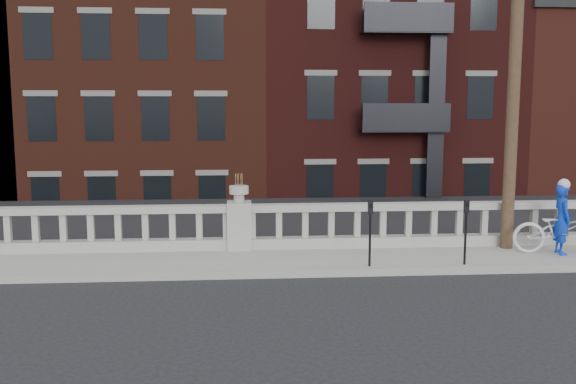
{
  "coord_description": "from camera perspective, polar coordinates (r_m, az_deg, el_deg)",
  "views": [
    {
      "loc": [
        0.03,
        -10.59,
        3.47
      ],
      "look_at": [
        1.07,
        3.2,
        1.57
      ],
      "focal_mm": 40.0,
      "sensor_mm": 36.0,
      "label": 1
    }
  ],
  "objects": [
    {
      "name": "ground",
      "position": [
        11.14,
        -4.32,
        -10.35
      ],
      "size": [
        120.0,
        120.0,
        0.0
      ],
      "primitive_type": "plane",
      "color": "black",
      "rests_on": "ground"
    },
    {
      "name": "sidewalk",
      "position": [
        14.01,
        -4.32,
        -6.23
      ],
      "size": [
        32.0,
        2.2,
        0.15
      ],
      "primitive_type": "cube",
      "color": "gray",
      "rests_on": "ground"
    },
    {
      "name": "balustrade",
      "position": [
        14.81,
        -4.35,
        -3.22
      ],
      "size": [
        28.0,
        0.34,
        1.03
      ],
      "color": "gray",
      "rests_on": "sidewalk"
    },
    {
      "name": "planter_pedestal",
      "position": [
        14.78,
        -4.36,
        -2.49
      ],
      "size": [
        0.55,
        0.55,
        1.76
      ],
      "color": "gray",
      "rests_on": "sidewalk"
    },
    {
      "name": "lower_level",
      "position": [
        33.65,
        -3.41,
        6.38
      ],
      "size": [
        80.0,
        44.0,
        20.8
      ],
      "color": "#605E59",
      "rests_on": "ground"
    },
    {
      "name": "utility_pole",
      "position": [
        15.57,
        19.67,
        13.89
      ],
      "size": [
        1.6,
        0.28,
        10.0
      ],
      "color": "#422D1E",
      "rests_on": "sidewalk"
    },
    {
      "name": "parking_meter_c",
      "position": [
        13.24,
        7.31,
        -3.01
      ],
      "size": [
        0.1,
        0.09,
        1.36
      ],
      "color": "black",
      "rests_on": "sidewalk"
    },
    {
      "name": "parking_meter_d",
      "position": [
        13.79,
        15.53,
        -2.81
      ],
      "size": [
        0.1,
        0.09,
        1.36
      ],
      "color": "black",
      "rests_on": "sidewalk"
    },
    {
      "name": "bicycle",
      "position": [
        15.53,
        23.11,
        -3.11
      ],
      "size": [
        2.18,
        1.15,
        1.09
      ],
      "primitive_type": "imported",
      "rotation": [
        0.0,
        0.0,
        1.36
      ],
      "color": "silver",
      "rests_on": "sidewalk"
    },
    {
      "name": "cyclist",
      "position": [
        15.49,
        23.17,
        -2.21
      ],
      "size": [
        0.42,
        0.6,
        1.58
      ],
      "primitive_type": "imported",
      "rotation": [
        0.0,
        0.0,
        1.5
      ],
      "color": "#0D35C7",
      "rests_on": "sidewalk"
    }
  ]
}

